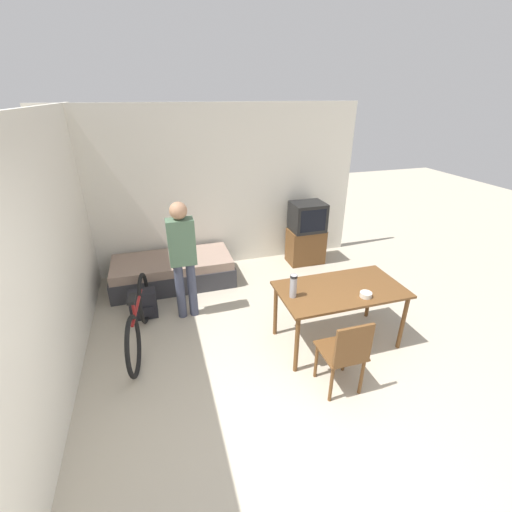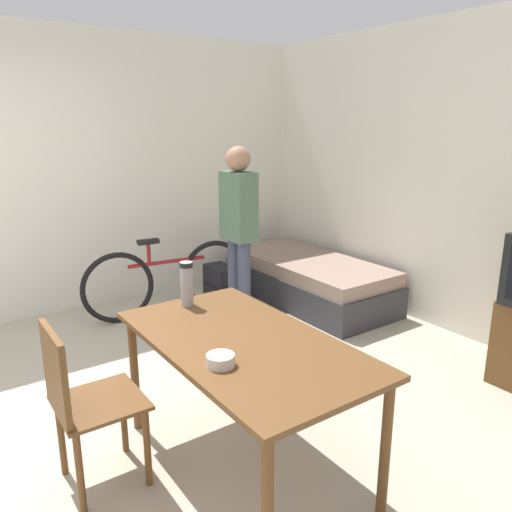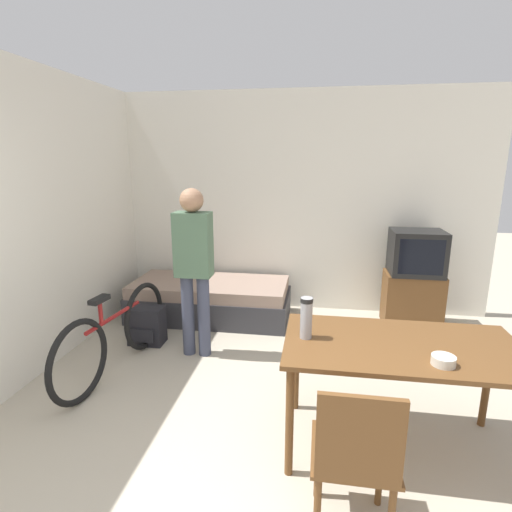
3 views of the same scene
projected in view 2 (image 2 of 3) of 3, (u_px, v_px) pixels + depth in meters
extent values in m
cube|color=silver|center=(416.00, 176.00, 4.61)|extent=(5.00, 0.06, 2.70)
cube|color=silver|center=(135.00, 170.00, 5.16)|extent=(0.06, 4.76, 2.70)
cube|color=#333338|center=(308.00, 286.00, 5.28)|extent=(1.90, 0.86, 0.31)
cube|color=gray|center=(309.00, 265.00, 5.22)|extent=(1.84, 0.84, 0.14)
cube|color=brown|center=(243.00, 342.00, 2.56)|extent=(1.48, 0.80, 0.03)
cylinder|color=brown|center=(135.00, 374.00, 3.01)|extent=(0.05, 0.05, 0.73)
cylinder|color=brown|center=(230.00, 346.00, 3.39)|extent=(0.05, 0.05, 0.73)
cylinder|color=brown|center=(385.00, 450.00, 2.32)|extent=(0.05, 0.05, 0.73)
cube|color=brown|center=(100.00, 402.00, 2.54)|extent=(0.42, 0.42, 0.02)
cube|color=brown|center=(55.00, 373.00, 2.37)|extent=(0.39, 0.03, 0.43)
cylinder|color=brown|center=(147.00, 447.00, 2.56)|extent=(0.04, 0.04, 0.45)
cylinder|color=brown|center=(123.00, 416.00, 2.83)|extent=(0.04, 0.04, 0.45)
cylinder|color=brown|center=(80.00, 473.00, 2.37)|extent=(0.04, 0.04, 0.45)
cylinder|color=brown|center=(61.00, 437.00, 2.64)|extent=(0.04, 0.04, 0.45)
torus|color=black|center=(214.00, 273.00, 5.09)|extent=(0.13, 0.68, 0.68)
torus|color=black|center=(118.00, 288.00, 4.64)|extent=(0.13, 0.68, 0.68)
cylinder|color=maroon|center=(167.00, 262.00, 4.81)|extent=(0.12, 0.76, 0.04)
cylinder|color=maroon|center=(149.00, 254.00, 4.71)|extent=(0.04, 0.04, 0.20)
cube|color=black|center=(148.00, 242.00, 4.68)|extent=(0.10, 0.21, 0.04)
cylinder|color=#3D4256|center=(235.00, 280.00, 4.66)|extent=(0.12, 0.12, 0.81)
cylinder|color=#3D4256|center=(244.00, 285.00, 4.53)|extent=(0.12, 0.12, 0.81)
cube|color=#4C6B51|center=(239.00, 206.00, 4.41)|extent=(0.34, 0.20, 0.61)
sphere|color=#A87A5B|center=(238.00, 159.00, 4.30)|extent=(0.22, 0.22, 0.22)
cylinder|color=#99999E|center=(187.00, 284.00, 3.00)|extent=(0.08, 0.08, 0.27)
cylinder|color=black|center=(186.00, 265.00, 2.97)|extent=(0.08, 0.08, 0.03)
cylinder|color=beige|center=(220.00, 360.00, 2.28)|extent=(0.13, 0.13, 0.05)
cube|color=black|center=(221.00, 284.00, 5.20)|extent=(0.36, 0.22, 0.39)
cube|color=black|center=(210.00, 292.00, 5.14)|extent=(0.25, 0.03, 0.14)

